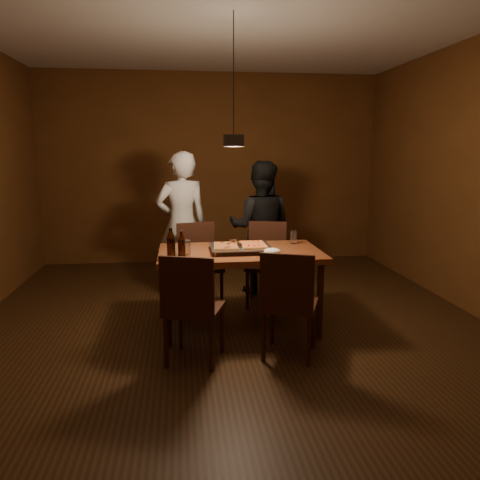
{
  "coord_description": "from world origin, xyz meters",
  "views": [
    {
      "loc": [
        -0.46,
        -4.09,
        1.66
      ],
      "look_at": [
        0.07,
        0.14,
        0.85
      ],
      "focal_mm": 35.0,
      "sensor_mm": 36.0,
      "label": 1
    }
  ],
  "objects": [
    {
      "name": "diner_dark",
      "position": [
        0.46,
        1.27,
        0.78
      ],
      "size": [
        0.88,
        0.77,
        1.55
      ],
      "primitive_type": "imported",
      "rotation": [
        0.0,
        0.0,
        2.87
      ],
      "color": "black",
      "rests_on": "floor"
    },
    {
      "name": "beer_bottle_a",
      "position": [
        -0.56,
        -0.12,
        0.89
      ],
      "size": [
        0.07,
        0.07,
        0.27
      ],
      "color": "black",
      "rests_on": "dining_table"
    },
    {
      "name": "plate_slice",
      "position": [
        -0.48,
        -0.27,
        0.76
      ],
      "size": [
        0.25,
        0.25,
        0.03
      ],
      "color": "white",
      "rests_on": "dining_table"
    },
    {
      "name": "chair_far_left",
      "position": [
        -0.29,
        0.89,
        0.54
      ],
      "size": [
        0.5,
        0.5,
        0.49
      ],
      "rotation": [
        0.0,
        0.0,
        3.35
      ],
      "color": "#38190F",
      "rests_on": "floor"
    },
    {
      "name": "chair_far_right",
      "position": [
        0.46,
        0.86,
        0.54
      ],
      "size": [
        0.52,
        0.52,
        0.49
      ],
      "rotation": [
        0.0,
        0.0,
        2.87
      ],
      "color": "#38190F",
      "rests_on": "floor"
    },
    {
      "name": "chair_near_right",
      "position": [
        0.37,
        -0.61,
        0.54
      ],
      "size": [
        0.55,
        0.55,
        0.49
      ],
      "rotation": [
        0.0,
        0.0,
        -0.38
      ],
      "color": "#38190F",
      "rests_on": "floor"
    },
    {
      "name": "room_shell",
      "position": [
        0.0,
        0.0,
        1.4
      ],
      "size": [
        6.0,
        6.0,
        6.0
      ],
      "color": "#3C2210",
      "rests_on": "ground"
    },
    {
      "name": "water_glass_left",
      "position": [
        -0.43,
        0.03,
        0.82
      ],
      "size": [
        0.08,
        0.08,
        0.13
      ],
      "primitive_type": "cylinder",
      "color": "silver",
      "rests_on": "dining_table"
    },
    {
      "name": "dining_table",
      "position": [
        0.07,
        0.14,
        0.68
      ],
      "size": [
        1.5,
        0.9,
        0.75
      ],
      "color": "brown",
      "rests_on": "floor"
    },
    {
      "name": "napkin",
      "position": [
        0.33,
        -0.1,
        0.78
      ],
      "size": [
        0.16,
        0.12,
        0.07
      ],
      "primitive_type": "ellipsoid",
      "color": "white",
      "rests_on": "dining_table"
    },
    {
      "name": "chair_near_left",
      "position": [
        -0.4,
        -0.61,
        0.54
      ],
      "size": [
        0.53,
        0.53,
        0.49
      ],
      "rotation": [
        0.0,
        0.0,
        -0.32
      ],
      "color": "#38190F",
      "rests_on": "floor"
    },
    {
      "name": "spatula",
      "position": [
        0.06,
        0.12,
        0.81
      ],
      "size": [
        0.17,
        0.26,
        0.04
      ],
      "primitive_type": null,
      "rotation": [
        0.0,
        0.0,
        0.36
      ],
      "color": "silver",
      "rests_on": "pizza_tray"
    },
    {
      "name": "water_glass_right",
      "position": [
        0.65,
        0.41,
        0.81
      ],
      "size": [
        0.06,
        0.06,
        0.13
      ],
      "primitive_type": "cylinder",
      "color": "silver",
      "rests_on": "dining_table"
    },
    {
      "name": "pendant_lamp",
      "position": [
        0.0,
        0.0,
        1.76
      ],
      "size": [
        0.18,
        0.18,
        1.1
      ],
      "color": "black",
      "rests_on": "ceiling"
    },
    {
      "name": "pizza_cheese",
      "position": [
        0.2,
        0.12,
        0.81
      ],
      "size": [
        0.23,
        0.36,
        0.02
      ],
      "primitive_type": "cube",
      "rotation": [
        0.0,
        0.0,
        -0.0
      ],
      "color": "gold",
      "rests_on": "pizza_tray"
    },
    {
      "name": "pizza_meat",
      "position": [
        -0.06,
        0.1,
        0.81
      ],
      "size": [
        0.24,
        0.36,
        0.02
      ],
      "primitive_type": "cube",
      "rotation": [
        0.0,
        0.0,
        -0.06
      ],
      "color": "maroon",
      "rests_on": "pizza_tray"
    },
    {
      "name": "diner_white",
      "position": [
        -0.46,
        1.34,
        0.83
      ],
      "size": [
        0.69,
        0.54,
        1.66
      ],
      "primitive_type": "imported",
      "rotation": [
        0.0,
        0.0,
        3.41
      ],
      "color": "silver",
      "rests_on": "floor"
    },
    {
      "name": "pizza_tray",
      "position": [
        0.07,
        0.11,
        0.77
      ],
      "size": [
        0.56,
        0.46,
        0.05
      ],
      "primitive_type": "cube",
      "rotation": [
        0.0,
        0.0,
        0.02
      ],
      "color": "silver",
      "rests_on": "dining_table"
    },
    {
      "name": "beer_bottle_b",
      "position": [
        -0.47,
        -0.13,
        0.87
      ],
      "size": [
        0.06,
        0.06,
        0.24
      ],
      "color": "black",
      "rests_on": "dining_table"
    }
  ]
}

